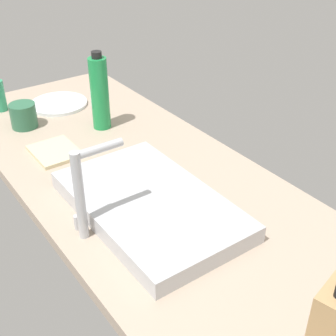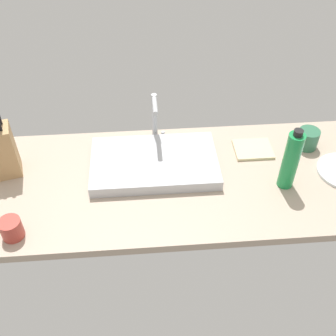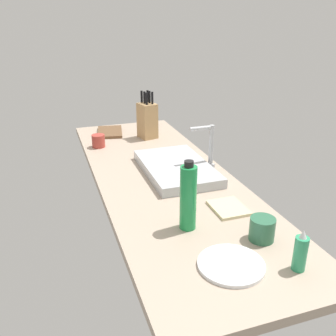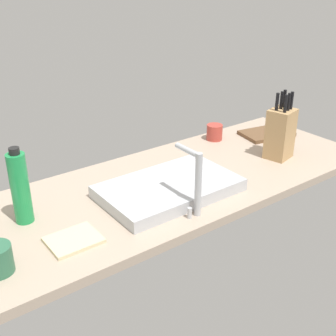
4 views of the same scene
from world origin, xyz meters
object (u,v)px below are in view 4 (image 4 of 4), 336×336
faucet (195,178)px  cutting_board (266,133)px  sink_basin (169,188)px  dish_towel (74,240)px  knife_block (280,133)px  coffee_mug (215,132)px  water_bottle (20,188)px

faucet → cutting_board: 87.22cm
sink_basin → dish_towel: (43.16, 7.33, -1.74)cm
knife_block → dish_towel: (102.91, 5.46, -11.07)cm
sink_basin → dish_towel: bearing=9.6°
knife_block → coffee_mug: bearing=-89.3°
knife_block → cutting_board: knife_block is taller
faucet → coffee_mug: size_ratio=3.01×
faucet → coffee_mug: faucet is taller
dish_towel → faucet: bearing=167.2°
sink_basin → knife_block: size_ratio=1.73×
knife_block → dish_towel: bearing=-10.6°
sink_basin → knife_block: 60.50cm
cutting_board → water_bottle: (127.48, 6.02, 11.85)cm
sink_basin → cutting_board: bearing=-165.4°
sink_basin → coffee_mug: size_ratio=6.63×
sink_basin → dish_towel: size_ratio=3.19×
faucet → dish_towel: size_ratio=1.45×
faucet → dish_towel: 44.70cm
water_bottle → dish_towel: 25.64cm
knife_block → water_bottle: knife_block is taller
cutting_board → water_bottle: 128.17cm
cutting_board → dish_towel: bearing=12.8°
cutting_board → water_bottle: water_bottle is taller
water_bottle → faucet: bearing=148.2°
faucet → sink_basin: bearing=-95.2°
faucet → water_bottle: (49.41, -30.66, -1.08)cm
sink_basin → cutting_board: 79.09cm
water_bottle → cutting_board: bearing=-177.3°
sink_basin → dish_towel: 43.81cm
knife_block → coffee_mug: size_ratio=3.84×
faucet → knife_block: bearing=-166.3°
water_bottle → dish_towel: bearing=110.2°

